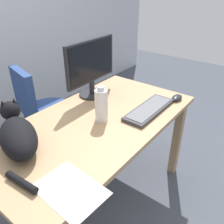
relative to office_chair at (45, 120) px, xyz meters
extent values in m
plane|color=#474C56|center=(-0.15, -0.76, -0.37)|extent=(8.00, 8.00, 0.00)
cube|color=tan|center=(-0.15, -0.76, 0.34)|extent=(1.42, 0.75, 0.03)
cube|color=#977752|center=(0.50, -1.07, -0.02)|extent=(0.06, 0.06, 0.70)
cube|color=#977752|center=(0.50, -0.45, -0.02)|extent=(0.06, 0.06, 0.70)
cylinder|color=black|center=(0.05, -0.01, -0.35)|extent=(0.48, 0.48, 0.04)
cylinder|color=black|center=(0.05, -0.01, -0.16)|extent=(0.06, 0.06, 0.42)
cylinder|color=navy|center=(0.05, -0.01, 0.08)|extent=(0.44, 0.44, 0.06)
cube|color=navy|center=(-0.13, 0.03, 0.31)|extent=(0.14, 0.36, 0.40)
cylinder|color=#232328|center=(0.12, -0.50, 0.37)|extent=(0.20, 0.20, 0.01)
cylinder|color=#232328|center=(0.12, -0.50, 0.42)|extent=(0.04, 0.04, 0.10)
cube|color=#232328|center=(0.12, -0.50, 0.62)|extent=(0.48, 0.03, 0.30)
cube|color=black|center=(0.12, -0.51, 0.62)|extent=(0.45, 0.01, 0.27)
cube|color=#333338|center=(0.16, -0.97, 0.37)|extent=(0.44, 0.15, 0.02)
cube|color=slate|center=(0.16, -0.97, 0.38)|extent=(0.40, 0.12, 0.00)
ellipsoid|color=black|center=(-0.60, -0.64, 0.43)|extent=(0.31, 0.40, 0.15)
sphere|color=black|center=(-0.51, -0.45, 0.48)|extent=(0.11, 0.11, 0.11)
cone|color=black|center=(-0.54, -0.43, 0.53)|extent=(0.04, 0.04, 0.04)
cone|color=black|center=(-0.48, -0.46, 0.53)|extent=(0.04, 0.04, 0.04)
cylinder|color=black|center=(-0.74, -0.86, 0.38)|extent=(0.05, 0.18, 0.03)
ellipsoid|color=#232328|center=(0.43, -1.05, 0.38)|extent=(0.11, 0.06, 0.04)
cube|color=white|center=(-0.63, -1.04, 0.36)|extent=(0.23, 0.31, 0.00)
cylinder|color=silver|center=(-0.12, -0.79, 0.46)|extent=(0.08, 0.08, 0.21)
cylinder|color=silver|center=(-0.12, -0.79, 0.58)|extent=(0.04, 0.04, 0.02)
camera|label=1|loc=(-1.07, -1.61, 1.13)|focal=37.46mm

